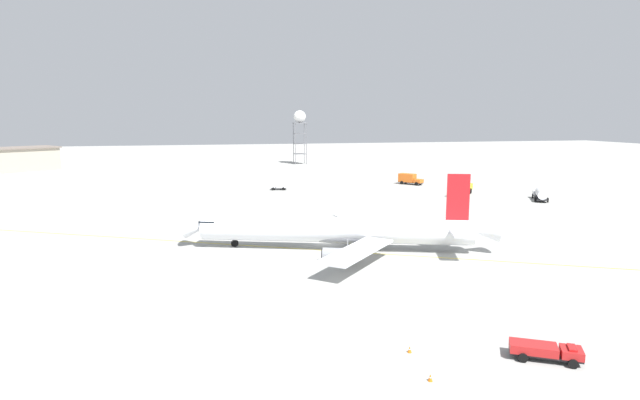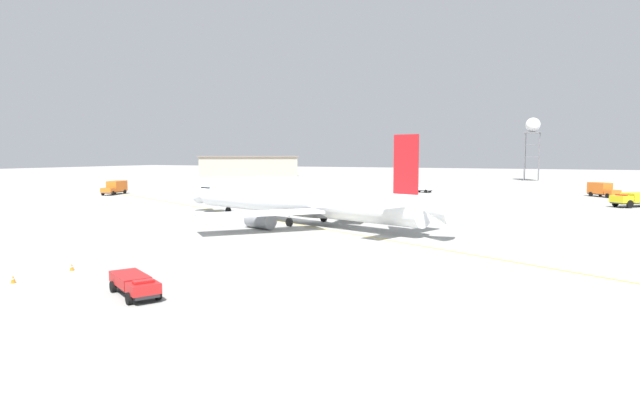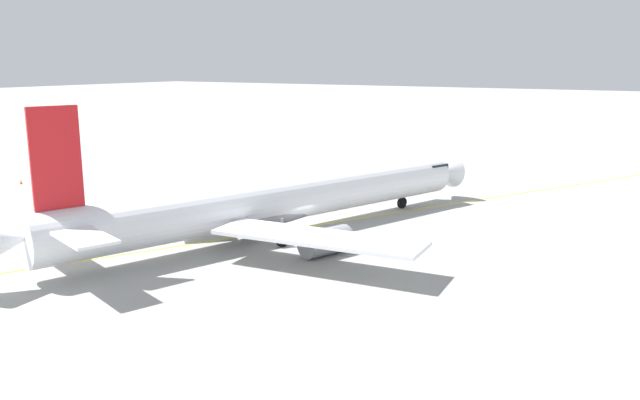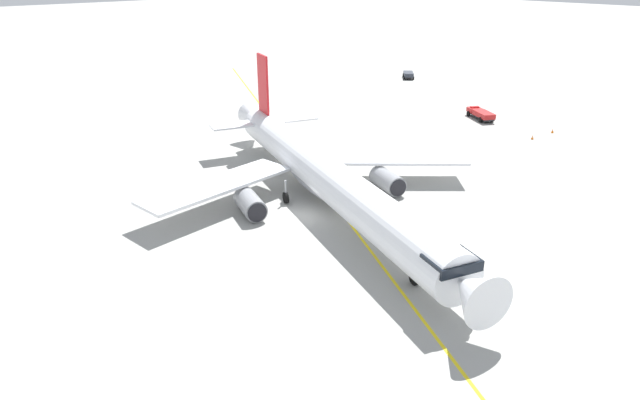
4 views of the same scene
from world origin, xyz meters
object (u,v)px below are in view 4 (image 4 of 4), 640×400
at_px(safety_cone_near, 532,137).
at_px(safety_cone_mid, 553,131).
at_px(airliner_main, 323,176).
at_px(ops_pickup_truck, 481,114).
at_px(baggage_truck_truck, 408,75).

bearing_deg(safety_cone_near, safety_cone_mid, -4.20).
xyz_separation_m(airliner_main, safety_cone_mid, (38.60, -3.43, -2.49)).
height_order(safety_cone_near, safety_cone_mid, same).
bearing_deg(ops_pickup_truck, baggage_truck_truck, -2.07).
relative_size(baggage_truck_truck, safety_cone_near, 7.94).
bearing_deg(ops_pickup_truck, safety_cone_near, -170.68).
bearing_deg(baggage_truck_truck, ops_pickup_truck, 15.80).
bearing_deg(airliner_main, baggage_truck_truck, 140.65).
relative_size(airliner_main, baggage_truck_truck, 10.25).
distance_m(safety_cone_near, safety_cone_mid, 4.74).
relative_size(airliner_main, safety_cone_near, 81.42).
bearing_deg(safety_cone_mid, ops_pickup_truck, 95.60).
xyz_separation_m(airliner_main, ops_pickup_truck, (37.57, 7.03, -1.96)).
bearing_deg(airliner_main, safety_cone_near, 103.35).
bearing_deg(airliner_main, ops_pickup_truck, 119.14).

